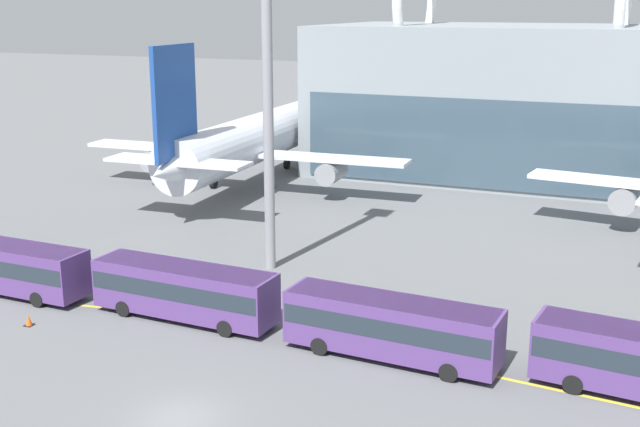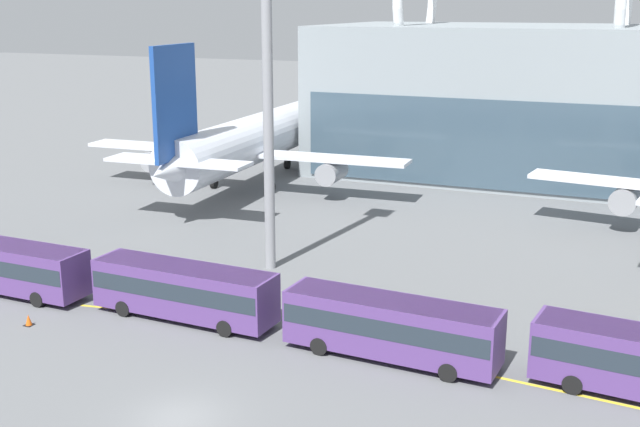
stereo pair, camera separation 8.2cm
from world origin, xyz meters
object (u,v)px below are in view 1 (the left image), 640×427
shuttle_bus_3 (391,324)px  shuttle_bus_1 (7,264)px  traffic_cone_0 (29,320)px  airliner_at_gate_near (244,142)px  floodlight_mast (267,69)px  shuttle_bus_2 (184,288)px

shuttle_bus_3 → shuttle_bus_1: bearing=-176.7°
shuttle_bus_3 → traffic_cone_0: size_ratio=17.42×
airliner_at_gate_near → shuttle_bus_1: 33.31m
shuttle_bus_3 → floodlight_mast: 20.98m
airliner_at_gate_near → shuttle_bus_2: (13.10, -32.66, -2.93)m
shuttle_bus_1 → shuttle_bus_3: (26.48, -0.04, 0.00)m
shuttle_bus_3 → airliner_at_gate_near: bearing=131.8°
shuttle_bus_2 → floodlight_mast: floodlight_mast is taller
airliner_at_gate_near → traffic_cone_0: airliner_at_gate_near is taller
shuttle_bus_3 → traffic_cone_0: bearing=-166.1°
shuttle_bus_1 → floodlight_mast: (13.74, 11.27, 12.26)m
shuttle_bus_1 → shuttle_bus_2: 13.25m
airliner_at_gate_near → traffic_cone_0: bearing=-174.9°
airliner_at_gate_near → floodlight_mast: floodlight_mast is taller
airliner_at_gate_near → shuttle_bus_3: bearing=-144.2°
airliner_at_gate_near → shuttle_bus_3: airliner_at_gate_near is taller
traffic_cone_0 → floodlight_mast: bearing=60.8°
shuttle_bus_1 → traffic_cone_0: 6.76m
shuttle_bus_2 → traffic_cone_0: shuttle_bus_2 is taller
floodlight_mast → shuttle_bus_3: bearing=-41.6°
shuttle_bus_1 → airliner_at_gate_near: bearing=91.5°
floodlight_mast → traffic_cone_0: bearing=-119.2°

